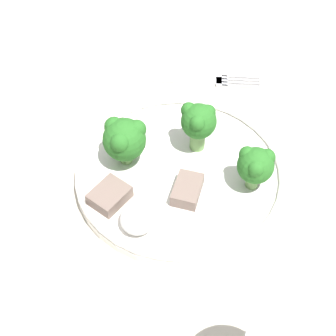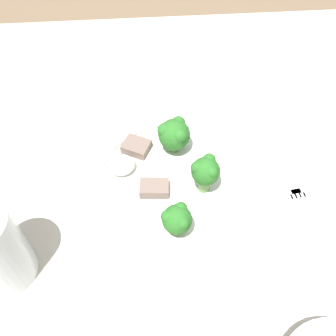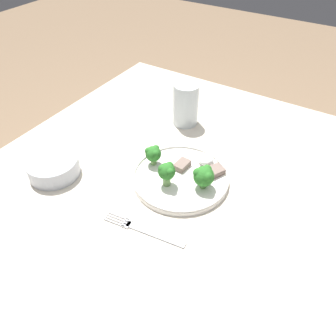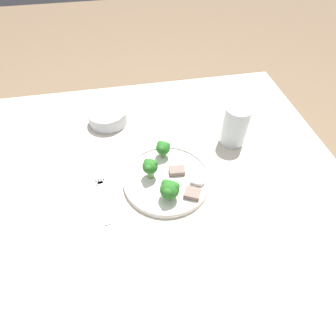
# 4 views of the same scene
# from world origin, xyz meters

# --- Properties ---
(ground_plane) EXTENTS (8.00, 8.00, 0.00)m
(ground_plane) POSITION_xyz_m (0.00, 0.00, 0.00)
(ground_plane) COLOR #7F664C
(table) EXTENTS (1.13, 0.95, 0.77)m
(table) POSITION_xyz_m (0.00, 0.00, 0.66)
(table) COLOR beige
(table) RESTS_ON ground_plane
(dinner_plate) EXTENTS (0.24, 0.24, 0.02)m
(dinner_plate) POSITION_xyz_m (0.05, -0.01, 0.78)
(dinner_plate) COLOR white
(dinner_plate) RESTS_ON table
(fork) EXTENTS (0.04, 0.19, 0.00)m
(fork) POSITION_xyz_m (-0.12, -0.03, 0.78)
(fork) COLOR silver
(fork) RESTS_ON table
(broccoli_floret_near_rim_left) EXTENTS (0.04, 0.04, 0.06)m
(broccoli_floret_near_rim_left) POSITION_xyz_m (0.01, -0.00, 0.83)
(broccoli_floret_near_rim_left) COLOR #709E56
(broccoli_floret_near_rim_left) RESTS_ON dinner_plate
(broccoli_floret_center_left) EXTENTS (0.05, 0.05, 0.06)m
(broccoli_floret_center_left) POSITION_xyz_m (0.05, -0.08, 0.82)
(broccoli_floret_center_left) COLOR #709E56
(broccoli_floret_center_left) RESTS_ON dinner_plate
(broccoli_floret_back_left) EXTENTS (0.04, 0.04, 0.05)m
(broccoli_floret_back_left) POSITION_xyz_m (0.06, 0.07, 0.82)
(broccoli_floret_back_left) COLOR #709E56
(broccoli_floret_back_left) RESTS_ON dinner_plate
(meat_slice_front_slice) EXTENTS (0.05, 0.05, 0.02)m
(meat_slice_front_slice) POSITION_xyz_m (0.11, -0.08, 0.79)
(meat_slice_front_slice) COLOR #756056
(meat_slice_front_slice) RESTS_ON dinner_plate
(meat_slice_middle_slice) EXTENTS (0.04, 0.03, 0.02)m
(meat_slice_middle_slice) POSITION_xyz_m (0.09, 0.00, 0.79)
(meat_slice_middle_slice) COLOR #756056
(meat_slice_middle_slice) RESTS_ON dinner_plate
(sauce_dollop) EXTENTS (0.04, 0.04, 0.02)m
(sauce_dollop) POSITION_xyz_m (0.13, -0.04, 0.80)
(sauce_dollop) COLOR white
(sauce_dollop) RESTS_ON dinner_plate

